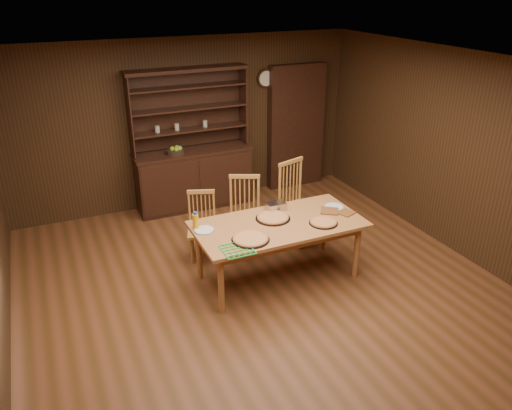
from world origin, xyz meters
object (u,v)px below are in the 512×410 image
china_hutch (193,171)px  chair_right (295,199)px  dining_table (278,229)px  chair_left (202,223)px  chair_center (245,212)px  juice_bottle (196,221)px

china_hutch → chair_right: china_hutch is taller
dining_table → chair_left: bearing=126.8°
china_hutch → dining_table: china_hutch is taller
china_hutch → chair_right: (0.93, -1.65, 0.01)m
chair_left → chair_center: (0.58, -0.05, 0.07)m
chair_center → chair_right: size_ratio=0.91×
chair_left → juice_bottle: 0.77m
dining_table → juice_bottle: bearing=164.5°
dining_table → chair_left: 1.12m
dining_table → chair_center: 0.84m
chair_center → chair_left: bearing=-160.8°
china_hutch → juice_bottle: 2.32m
chair_left → chair_center: bearing=14.5°
juice_bottle → dining_table: bearing=-15.5°
dining_table → chair_left: size_ratio=2.20×
china_hutch → chair_center: (0.18, -1.64, -0.04)m
chair_center → juice_bottle: size_ratio=4.92×
chair_left → chair_right: 1.33m
dining_table → chair_center: (-0.08, 0.83, -0.12)m
chair_left → chair_right: size_ratio=0.79×
chair_right → juice_bottle: (-1.60, -0.56, 0.24)m
chair_right → juice_bottle: 1.71m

